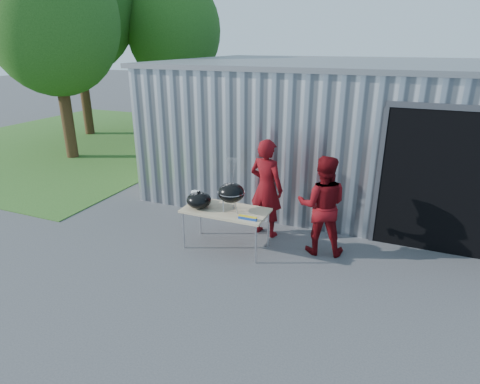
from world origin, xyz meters
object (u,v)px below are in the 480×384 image
at_px(kettle_grill, 231,189).
at_px(person_cook, 266,188).
at_px(person_bystander, 322,205).
at_px(folding_table, 226,212).

height_order(kettle_grill, person_cook, person_cook).
bearing_deg(person_bystander, folding_table, 7.28).
bearing_deg(kettle_grill, person_cook, 67.76).
bearing_deg(kettle_grill, folding_table, 168.39).
xyz_separation_m(folding_table, person_bystander, (1.58, 0.52, 0.17)).
bearing_deg(person_cook, kettle_grill, 80.70).
relative_size(folding_table, person_cook, 0.80).
relative_size(folding_table, person_bystander, 0.85).
distance_m(folding_table, person_cook, 0.97).
height_order(kettle_grill, person_bystander, person_bystander).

